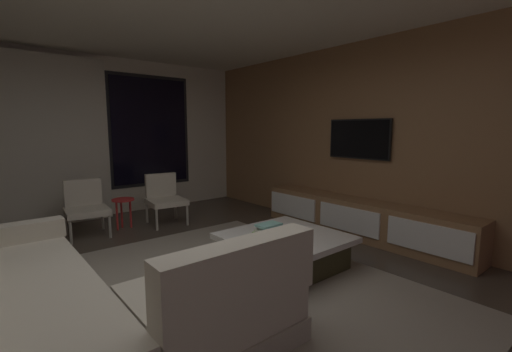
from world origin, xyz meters
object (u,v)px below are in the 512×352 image
Objects in this scene: sectional_couch at (74,305)px; media_console at (361,220)px; side_stool at (123,204)px; coffee_table at (285,250)px; book_stack_on_coffee_table at (268,229)px; accent_chair_by_curtain at (85,205)px; mounted_tv at (359,139)px; accent_chair_near_window at (164,196)px.

media_console is at bearing 1.56° from sectional_couch.
sectional_couch is 2.88m from side_stool.
coffee_table is (2.06, 0.03, -0.10)m from sectional_couch.
sectional_couch reaches higher than media_console.
book_stack_on_coffee_table is 0.09× the size of media_console.
accent_chair_by_curtain reaches higher than coffee_table.
mounted_tv is at bearing -42.17° from side_stool.
media_console reaches higher than book_stack_on_coffee_table.
accent_chair_near_window is 0.81× the size of mounted_tv.
sectional_couch is at bearing -179.05° from coffee_table.
coffee_table is 1.53m from media_console.
coffee_table is at bearing -84.91° from accent_chair_near_window.
accent_chair_near_window reaches higher than coffee_table.
sectional_couch is at bearing -114.98° from side_stool.
book_stack_on_coffee_table is 2.36m from accent_chair_near_window.
accent_chair_near_window reaches higher than book_stack_on_coffee_table.
media_console is 3.22× the size of mounted_tv.
mounted_tv reaches higher than book_stack_on_coffee_table.
sectional_couch is 3.92m from mounted_tv.
coffee_table is 0.37× the size of media_console.
sectional_couch reaches higher than side_stool.
accent_chair_near_window is 1.13m from accent_chair_by_curtain.
side_stool is 0.48× the size of mounted_tv.
accent_chair_near_window is at bearing 53.98° from sectional_couch.
side_stool is at bearing 172.45° from accent_chair_near_window.
accent_chair_by_curtain is 0.51m from side_stool.
coffee_table is 0.29m from book_stack_on_coffee_table.
accent_chair_by_curtain is (-1.13, 0.12, 0.00)m from accent_chair_near_window.
coffee_table is 2.08m from mounted_tv.
coffee_table is at bearing -177.61° from media_console.
sectional_couch is 1.95m from book_stack_on_coffee_table.
side_stool is (-0.72, 2.44, -0.04)m from book_stack_on_coffee_table.
coffee_table is 1.21× the size of mounted_tv.
coffee_table is 4.05× the size of book_stack_on_coffee_table.
side_stool is at bearing 137.83° from mounted_tv.
side_stool is 3.58m from mounted_tv.
book_stack_on_coffee_table is 0.37× the size of accent_chair_near_window.
media_console is (1.75, -2.43, -0.18)m from accent_chair_near_window.
sectional_couch reaches higher than coffee_table.
coffee_table is 2.51m from accent_chair_near_window.
media_console is (2.87, -2.55, -0.18)m from accent_chair_by_curtain.
mounted_tv is at bearing -49.10° from accent_chair_near_window.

